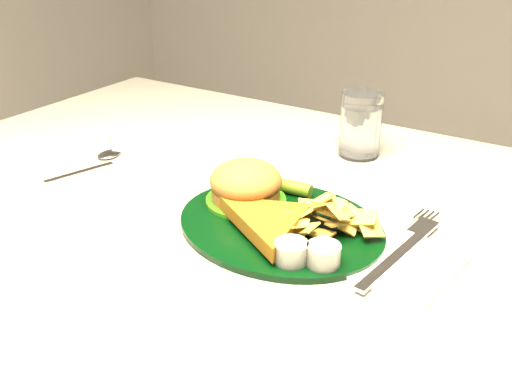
% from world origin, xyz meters
% --- Properties ---
extents(dinner_plate, '(0.29, 0.25, 0.06)m').
position_xyz_m(dinner_plate, '(0.05, -0.04, 0.78)').
color(dinner_plate, black).
rests_on(dinner_plate, table).
extents(water_glass, '(0.07, 0.07, 0.10)m').
position_xyz_m(water_glass, '(0.03, 0.24, 0.80)').
color(water_glass, silver).
rests_on(water_glass, table).
extents(fork_napkin, '(0.16, 0.20, 0.01)m').
position_xyz_m(fork_napkin, '(0.19, -0.03, 0.76)').
color(fork_napkin, white).
rests_on(fork_napkin, table).
extents(spoon, '(0.08, 0.15, 0.01)m').
position_xyz_m(spoon, '(-0.29, -0.06, 0.75)').
color(spoon, silver).
rests_on(spoon, table).
extents(ramekin, '(0.05, 0.05, 0.03)m').
position_xyz_m(ramekin, '(-0.33, 0.08, 0.76)').
color(ramekin, white).
rests_on(ramekin, table).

